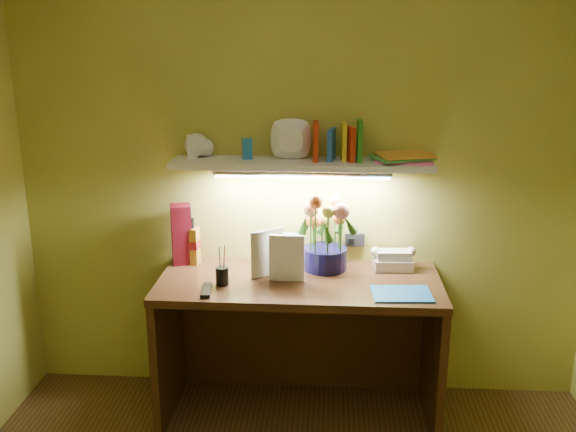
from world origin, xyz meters
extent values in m
cube|color=#3E2510|center=(0.00, 1.20, 0.38)|extent=(1.40, 0.60, 0.75)
cube|color=silver|center=(0.51, 1.44, 0.79)|extent=(0.09, 0.07, 0.09)
cube|color=#5A0A14|center=(-0.63, 1.40, 0.91)|extent=(0.13, 0.13, 0.32)
cylinder|color=black|center=(-0.37, 1.11, 0.83)|extent=(0.07, 0.07, 0.15)
cube|color=black|center=(-0.43, 1.02, 0.76)|extent=(0.06, 0.16, 0.02)
cube|color=blue|center=(0.49, 1.05, 0.75)|extent=(0.29, 0.22, 0.01)
imported|color=beige|center=(-0.24, 1.19, 0.87)|extent=(0.17, 0.12, 0.24)
imported|color=white|center=(-0.15, 1.19, 0.87)|extent=(0.17, 0.03, 0.24)
cube|color=white|center=(0.00, 1.38, 1.30)|extent=(1.30, 0.25, 0.03)
imported|color=white|center=(-0.55, 1.39, 1.36)|extent=(0.13, 0.13, 0.09)
imported|color=white|center=(-0.53, 1.39, 1.36)|extent=(0.12, 0.12, 0.09)
imported|color=white|center=(-0.05, 1.37, 1.34)|extent=(0.22, 0.22, 0.05)
cube|color=white|center=(-0.56, 1.42, 1.37)|extent=(0.06, 0.05, 0.12)
cube|color=blue|center=(-0.28, 1.40, 1.37)|extent=(0.06, 0.05, 0.11)
cube|color=red|center=(0.07, 1.39, 1.41)|extent=(0.03, 0.13, 0.19)
cube|color=gold|center=(0.21, 1.40, 1.41)|extent=(0.03, 0.12, 0.19)
cube|color=blue|center=(0.15, 1.40, 1.39)|extent=(0.04, 0.12, 0.16)
cube|color=#28801F|center=(0.28, 1.39, 1.42)|extent=(0.02, 0.13, 0.20)
cube|color=red|center=(0.23, 1.39, 1.40)|extent=(0.06, 0.12, 0.17)
cube|color=pink|center=(0.50, 1.40, 1.32)|extent=(0.29, 0.22, 0.01)
cube|color=#4DB85E|center=(0.49, 1.40, 1.33)|extent=(0.33, 0.28, 0.01)
cube|color=#F29C34|center=(0.51, 1.39, 1.35)|extent=(0.31, 0.26, 0.01)
camera|label=1|loc=(0.14, -1.76, 1.93)|focal=40.00mm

